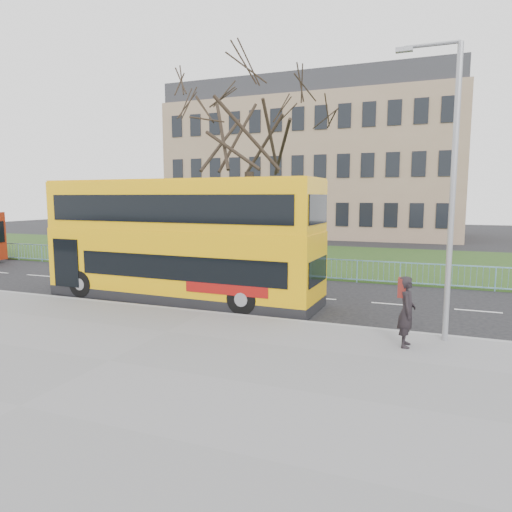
% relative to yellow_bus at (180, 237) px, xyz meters
% --- Properties ---
extents(ground, '(120.00, 120.00, 0.00)m').
position_rel_yellow_bus_xyz_m(ground, '(2.07, -0.27, -2.54)').
color(ground, black).
rests_on(ground, ground).
extents(pavement, '(80.00, 10.50, 0.12)m').
position_rel_yellow_bus_xyz_m(pavement, '(2.07, -7.02, -2.48)').
color(pavement, slate).
rests_on(pavement, ground).
extents(kerb, '(80.00, 0.20, 0.14)m').
position_rel_yellow_bus_xyz_m(kerb, '(2.07, -1.82, -2.47)').
color(kerb, gray).
rests_on(kerb, ground).
extents(grass_verge, '(80.00, 15.40, 0.08)m').
position_rel_yellow_bus_xyz_m(grass_verge, '(2.07, 14.03, -2.50)').
color(grass_verge, '#1E3D16').
rests_on(grass_verge, ground).
extents(guard_railing, '(40.00, 0.12, 1.10)m').
position_rel_yellow_bus_xyz_m(guard_railing, '(2.07, 6.33, -1.99)').
color(guard_railing, '#71AAC9').
rests_on(guard_railing, ground).
extents(bare_tree, '(9.22, 9.22, 13.17)m').
position_rel_yellow_bus_xyz_m(bare_tree, '(-0.93, 9.73, 4.12)').
color(bare_tree, black).
rests_on(bare_tree, grass_verge).
extents(civic_building, '(30.00, 15.00, 14.00)m').
position_rel_yellow_bus_xyz_m(civic_building, '(-2.93, 34.73, 4.46)').
color(civic_building, '#8B7158').
rests_on(civic_building, ground).
extents(yellow_bus, '(11.39, 3.06, 4.74)m').
position_rel_yellow_bus_xyz_m(yellow_bus, '(0.00, 0.00, 0.00)').
color(yellow_bus, '#EAA909').
rests_on(yellow_bus, ground).
extents(pedestrian, '(0.48, 0.71, 1.92)m').
position_rel_yellow_bus_xyz_m(pedestrian, '(8.83, -3.24, -1.46)').
color(pedestrian, black).
rests_on(pedestrian, pavement).
extents(street_lamp, '(1.71, 0.18, 8.07)m').
position_rel_yellow_bus_xyz_m(street_lamp, '(9.73, -2.27, 2.00)').
color(street_lamp, gray).
rests_on(street_lamp, pavement).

